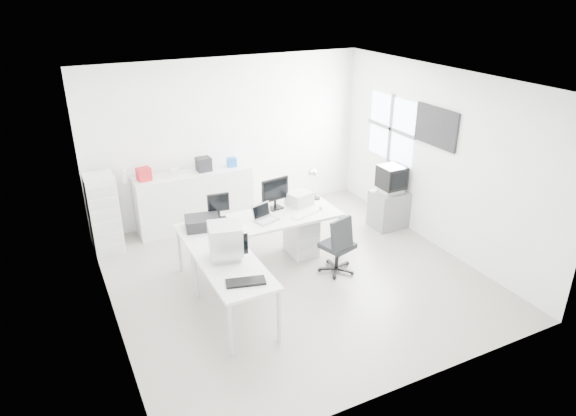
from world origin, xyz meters
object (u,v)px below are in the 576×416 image
drawer_pedestal (301,235)px  lcd_monitor_small (219,207)px  laser_printer (299,198)px  tv_cabinet (389,209)px  main_desk (261,242)px  laptop (267,215)px  crt_tv (392,179)px  office_chair (337,243)px  filing_cabinet (104,213)px  sideboard (195,200)px  crt_monitor (225,242)px  inkjet_printer (202,223)px  lcd_monitor_large (275,194)px  side_desk (235,293)px

drawer_pedestal → lcd_monitor_small: bearing=170.9°
laser_printer → tv_cabinet: 1.83m
main_desk → laptop: laptop is taller
lcd_monitor_small → crt_tv: bearing=5.6°
main_desk → office_chair: size_ratio=2.57×
tv_cabinet → filing_cabinet: (-4.50, 1.31, 0.30)m
lcd_monitor_small → sideboard: size_ratio=0.20×
crt_monitor → sideboard: size_ratio=0.23×
main_desk → inkjet_printer: size_ratio=5.15×
crt_monitor → crt_tv: bearing=30.9°
laser_printer → laptop: bearing=-171.9°
main_desk → lcd_monitor_small: (-0.55, 0.25, 0.57)m
lcd_monitor_small → laptop: (0.60, -0.35, -0.10)m
lcd_monitor_large → crt_monitor: 1.63m
drawer_pedestal → side_desk: bearing=-143.4°
filing_cabinet → main_desk: bearing=-37.5°
laptop → crt_tv: size_ratio=0.64×
office_chair → filing_cabinet: bearing=126.2°
inkjet_printer → office_chair: office_chair is taller
laptop → tv_cabinet: 2.53m
inkjet_printer → laser_printer: laser_printer is taller
lcd_monitor_small → lcd_monitor_large: (0.90, 0.00, 0.04)m
side_desk → lcd_monitor_large: lcd_monitor_large is taller
side_desk → lcd_monitor_small: size_ratio=3.52×
main_desk → lcd_monitor_small: lcd_monitor_small is taller
crt_monitor → tv_cabinet: bearing=30.9°
laptop → office_chair: bearing=-51.9°
side_desk → drawer_pedestal: size_ratio=2.33×
office_chair → filing_cabinet: 3.65m
crt_tv → sideboard: size_ratio=0.25×
drawer_pedestal → office_chair: 0.77m
filing_cabinet → laptop: bearing=-38.5°
drawer_pedestal → laser_printer: 0.58m
inkjet_printer → lcd_monitor_large: (1.20, 0.15, 0.16)m
laser_printer → tv_cabinet: bearing=-16.5°
lcd_monitor_large → tv_cabinet: size_ratio=0.74×
main_desk → sideboard: bearing=105.8°
lcd_monitor_small → office_chair: size_ratio=0.43×
lcd_monitor_small → office_chair: bearing=-26.3°
side_desk → sideboard: 2.85m
lcd_monitor_large → crt_monitor: bearing=-146.5°
drawer_pedestal → lcd_monitor_large: (-0.35, 0.20, 0.69)m
office_chair → sideboard: size_ratio=0.47×
side_desk → crt_monitor: 0.66m
drawer_pedestal → lcd_monitor_large: 0.80m
crt_tv → office_chair: bearing=-150.7°
crt_tv → drawer_pedestal: bearing=-174.7°
tv_cabinet → sideboard: 3.35m
main_desk → crt_monitor: 1.35m
main_desk → filing_cabinet: filing_cabinet is taller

